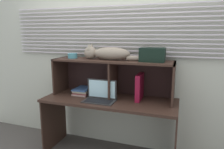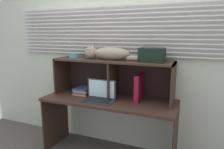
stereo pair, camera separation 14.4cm
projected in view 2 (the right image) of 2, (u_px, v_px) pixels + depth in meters
The scene contains 9 objects.
back_panel_with_blinds at pixel (119, 51), 2.63m from camera, with size 4.40×0.08×2.50m.
desk at pixel (109, 110), 2.45m from camera, with size 1.57×0.59×0.72m.
hutch_shelf_unit at pixel (113, 71), 2.49m from camera, with size 1.44×0.36×0.45m.
cat at pixel (107, 53), 2.44m from camera, with size 0.77×0.17×0.19m.
laptop at pixel (99, 96), 2.37m from camera, with size 0.36×0.20×0.24m.
binder_upright at pixel (139, 87), 2.37m from camera, with size 0.05×0.26×0.30m, color maroon.
book_stack at pixel (84, 90), 2.66m from camera, with size 0.20×0.27×0.07m.
small_basket at pixel (74, 56), 2.62m from camera, with size 0.12×0.12×0.06m, color teal.
storage_box at pixel (152, 55), 2.24m from camera, with size 0.27×0.19×0.15m, color black.
Camera 2 is at (0.92, -1.92, 1.48)m, focal length 33.16 mm.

